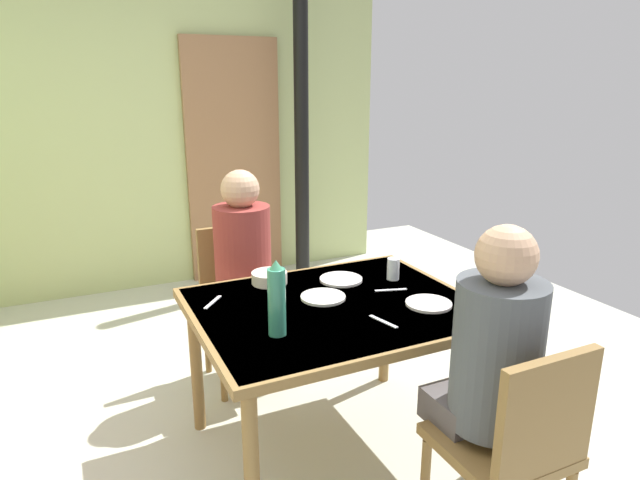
% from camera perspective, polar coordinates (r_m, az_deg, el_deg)
% --- Properties ---
extents(ground_plane, '(6.13, 6.13, 0.00)m').
position_cam_1_polar(ground_plane, '(2.82, -8.72, -19.88)').
color(ground_plane, beige).
extents(wall_back, '(4.09, 0.10, 2.54)m').
position_cam_1_polar(wall_back, '(4.62, -18.07, 10.67)').
color(wall_back, '#B0BF7C').
rests_on(wall_back, ground_plane).
extents(door_wooden, '(0.80, 0.05, 2.00)m').
position_cam_1_polar(door_wooden, '(4.72, -8.92, 8.04)').
color(door_wooden, '#8D6341').
rests_on(door_wooden, ground_plane).
extents(stove_pipe_column, '(0.12, 0.12, 2.54)m').
position_cam_1_polar(stove_pipe_column, '(4.61, -1.94, 11.43)').
color(stove_pipe_column, black).
rests_on(stove_pipe_column, ground_plane).
extents(dining_table, '(1.20, 0.98, 0.72)m').
position_cam_1_polar(dining_table, '(2.42, 1.53, -8.27)').
color(dining_table, olive).
rests_on(dining_table, ground_plane).
extents(chair_near_diner, '(0.40, 0.40, 0.87)m').
position_cam_1_polar(chair_near_diner, '(2.04, 19.64, -19.43)').
color(chair_near_diner, olive).
rests_on(chair_near_diner, ground_plane).
extents(chair_far_diner, '(0.40, 0.40, 0.87)m').
position_cam_1_polar(chair_far_diner, '(3.14, -8.51, -5.57)').
color(chair_far_diner, olive).
rests_on(chair_far_diner, ground_plane).
extents(person_near_diner, '(0.30, 0.37, 0.77)m').
position_cam_1_polar(person_near_diner, '(1.97, 17.63, -10.81)').
color(person_near_diner, '#524C4D').
rests_on(person_near_diner, ground_plane).
extents(person_far_diner, '(0.30, 0.37, 0.77)m').
position_cam_1_polar(person_far_diner, '(2.92, -7.96, -1.30)').
color(person_far_diner, brown).
rests_on(person_far_diner, ground_plane).
extents(water_bottle_green_near, '(0.07, 0.07, 0.30)m').
position_cam_1_polar(water_bottle_green_near, '(2.07, -4.52, -6.23)').
color(water_bottle_green_near, '#36896C').
rests_on(water_bottle_green_near, dining_table).
extents(serving_bowl_center, '(0.17, 0.17, 0.05)m').
position_cam_1_polar(serving_bowl_center, '(2.63, -5.29, -3.91)').
color(serving_bowl_center, beige).
rests_on(serving_bowl_center, dining_table).
extents(dinner_plate_near_left, '(0.21, 0.21, 0.01)m').
position_cam_1_polar(dinner_plate_near_left, '(2.66, 2.19, -4.10)').
color(dinner_plate_near_left, white).
rests_on(dinner_plate_near_left, dining_table).
extents(dinner_plate_near_right, '(0.20, 0.20, 0.01)m').
position_cam_1_polar(dinner_plate_near_right, '(2.45, 0.32, -5.95)').
color(dinner_plate_near_right, white).
rests_on(dinner_plate_near_right, dining_table).
extents(dinner_plate_far_center, '(0.20, 0.20, 0.01)m').
position_cam_1_polar(dinner_plate_far_center, '(2.43, 11.23, -6.50)').
color(dinner_plate_far_center, white).
rests_on(dinner_plate_far_center, dining_table).
extents(drinking_glass_by_near_diner, '(0.06, 0.06, 0.11)m').
position_cam_1_polar(drinking_glass_by_near_diner, '(2.69, 7.62, -3.00)').
color(drinking_glass_by_near_diner, silver).
rests_on(drinking_glass_by_near_diner, dining_table).
extents(cutlery_knife_near, '(0.05, 0.15, 0.00)m').
position_cam_1_polar(cutlery_knife_near, '(2.24, 6.60, -8.42)').
color(cutlery_knife_near, silver).
rests_on(cutlery_knife_near, dining_table).
extents(cutlery_fork_near, '(0.15, 0.06, 0.00)m').
position_cam_1_polar(cutlery_fork_near, '(2.56, 7.38, -5.17)').
color(cutlery_fork_near, silver).
rests_on(cutlery_fork_near, dining_table).
extents(cutlery_knife_far, '(0.11, 0.13, 0.00)m').
position_cam_1_polar(cutlery_knife_far, '(2.45, -11.08, -6.38)').
color(cutlery_knife_far, silver).
rests_on(cutlery_knife_far, dining_table).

